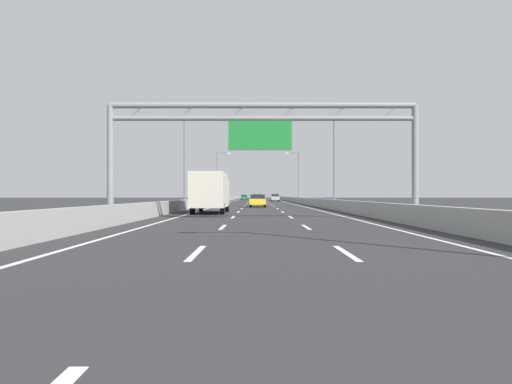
{
  "coord_description": "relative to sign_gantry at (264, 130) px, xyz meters",
  "views": [
    {
      "loc": [
        -0.36,
        1.18,
        1.4
      ],
      "look_at": [
        -0.61,
        58.24,
        1.73
      ],
      "focal_mm": 33.1,
      "sensor_mm": 36.0,
      "label": 1
    }
  ],
  "objects": [
    {
      "name": "lane_dash_right_16",
      "position": [
        1.82,
        121.08,
        -4.85
      ],
      "size": [
        0.16,
        3.0,
        0.01
      ],
      "primitive_type": "cube",
      "color": "white",
      "rests_on": "ground_plane"
    },
    {
      "name": "ground_plane",
      "position": [
        0.02,
        73.58,
        -4.86
      ],
      "size": [
        260.0,
        260.0,
        0.0
      ],
      "primitive_type": "plane",
      "color": "#2D2D30"
    },
    {
      "name": "lane_dash_right_8",
      "position": [
        1.82,
        49.08,
        -4.85
      ],
      "size": [
        0.16,
        3.0,
        0.01
      ],
      "primitive_type": "cube",
      "color": "white",
      "rests_on": "ground_plane"
    },
    {
      "name": "streetlamp_left_mid",
      "position": [
        -7.45,
        23.17,
        0.54
      ],
      "size": [
        2.58,
        0.28,
        9.5
      ],
      "color": "slate",
      "rests_on": "ground_plane"
    },
    {
      "name": "lane_dash_left_12",
      "position": [
        -1.78,
        85.08,
        -4.85
      ],
      "size": [
        0.16,
        3.0,
        0.01
      ],
      "primitive_type": "cube",
      "color": "white",
      "rests_on": "ground_plane"
    },
    {
      "name": "lane_dash_right_3",
      "position": [
        1.82,
        4.08,
        -4.85
      ],
      "size": [
        0.16,
        3.0,
        0.01
      ],
      "primitive_type": "cube",
      "color": "white",
      "rests_on": "ground_plane"
    },
    {
      "name": "lane_dash_right_4",
      "position": [
        1.82,
        13.08,
        -4.85
      ],
      "size": [
        0.16,
        3.0,
        0.01
      ],
      "primitive_type": "cube",
      "color": "white",
      "rests_on": "ground_plane"
    },
    {
      "name": "white_car",
      "position": [
        -0.06,
        59.08,
        -4.09
      ],
      "size": [
        1.9,
        4.7,
        1.49
      ],
      "color": "silver",
      "rests_on": "ground_plane"
    },
    {
      "name": "lane_dash_right_14",
      "position": [
        1.82,
        103.08,
        -4.85
      ],
      "size": [
        0.16,
        3.0,
        0.01
      ],
      "primitive_type": "cube",
      "color": "white",
      "rests_on": "ground_plane"
    },
    {
      "name": "lane_dash_right_1",
      "position": [
        1.82,
        -13.92,
        -4.85
      ],
      "size": [
        0.16,
        3.0,
        0.01
      ],
      "primitive_type": "cube",
      "color": "white",
      "rests_on": "ground_plane"
    },
    {
      "name": "lane_dash_right_13",
      "position": [
        1.82,
        94.08,
        -4.85
      ],
      "size": [
        0.16,
        3.0,
        0.01
      ],
      "primitive_type": "cube",
      "color": "white",
      "rests_on": "ground_plane"
    },
    {
      "name": "lane_dash_left_17",
      "position": [
        -1.78,
        130.08,
        -4.85
      ],
      "size": [
        0.16,
        3.0,
        0.01
      ],
      "primitive_type": "cube",
      "color": "white",
      "rests_on": "ground_plane"
    },
    {
      "name": "yellow_car",
      "position": [
        -0.16,
        28.19,
        -4.13
      ],
      "size": [
        1.8,
        4.2,
        1.42
      ],
      "color": "yellow",
      "rests_on": "ground_plane"
    },
    {
      "name": "lane_dash_left_14",
      "position": [
        -1.78,
        103.08,
        -4.85
      ],
      "size": [
        0.16,
        3.0,
        0.01
      ],
      "primitive_type": "cube",
      "color": "white",
      "rests_on": "ground_plane"
    },
    {
      "name": "lane_dash_right_6",
      "position": [
        1.82,
        31.08,
        -4.85
      ],
      "size": [
        0.16,
        3.0,
        0.01
      ],
      "primitive_type": "cube",
      "color": "white",
      "rests_on": "ground_plane"
    },
    {
      "name": "lane_dash_right_2",
      "position": [
        1.82,
        -4.92,
        -4.85
      ],
      "size": [
        0.16,
        3.0,
        0.01
      ],
      "primitive_type": "cube",
      "color": "white",
      "rests_on": "ground_plane"
    },
    {
      "name": "lane_dash_left_15",
      "position": [
        -1.78,
        112.08,
        -4.85
      ],
      "size": [
        0.16,
        3.0,
        0.01
      ],
      "primitive_type": "cube",
      "color": "white",
      "rests_on": "ground_plane"
    },
    {
      "name": "lane_dash_left_16",
      "position": [
        -1.78,
        121.08,
        -4.85
      ],
      "size": [
        0.16,
        3.0,
        0.01
      ],
      "primitive_type": "cube",
      "color": "white",
      "rests_on": "ground_plane"
    },
    {
      "name": "lane_dash_left_7",
      "position": [
        -1.78,
        40.08,
        -4.85
      ],
      "size": [
        0.16,
        3.0,
        0.01
      ],
      "primitive_type": "cube",
      "color": "white",
      "rests_on": "ground_plane"
    },
    {
      "name": "lane_dash_left_6",
      "position": [
        -1.78,
        31.08,
        -4.85
      ],
      "size": [
        0.16,
        3.0,
        0.01
      ],
      "primitive_type": "cube",
      "color": "white",
      "rests_on": "ground_plane"
    },
    {
      "name": "lane_dash_right_5",
      "position": [
        1.82,
        22.08,
        -4.85
      ],
      "size": [
        0.16,
        3.0,
        0.01
      ],
      "primitive_type": "cube",
      "color": "white",
      "rests_on": "ground_plane"
    },
    {
      "name": "lane_dash_right_9",
      "position": [
        1.82,
        58.08,
        -4.85
      ],
      "size": [
        0.16,
        3.0,
        0.01
      ],
      "primitive_type": "cube",
      "color": "white",
      "rests_on": "ground_plane"
    },
    {
      "name": "edge_line_right",
      "position": [
        5.27,
        61.58,
        -4.85
      ],
      "size": [
        0.16,
        176.0,
        0.01
      ],
      "primitive_type": "cube",
      "color": "white",
      "rests_on": "ground_plane"
    },
    {
      "name": "lane_dash_left_2",
      "position": [
        -1.78,
        -4.92,
        -4.85
      ],
      "size": [
        0.16,
        3.0,
        0.01
      ],
      "primitive_type": "cube",
      "color": "white",
      "rests_on": "ground_plane"
    },
    {
      "name": "lane_dash_left_11",
      "position": [
        -1.78,
        76.08,
        -4.85
      ],
      "size": [
        0.16,
        3.0,
        0.01
      ],
      "primitive_type": "cube",
      "color": "white",
      "rests_on": "ground_plane"
    },
    {
      "name": "streetlamp_right_far",
      "position": [
        7.48,
        63.77,
        0.54
      ],
      "size": [
        2.58,
        0.28,
        9.5
      ],
      "color": "slate",
      "rests_on": "ground_plane"
    },
    {
      "name": "streetlamp_left_far",
      "position": [
        -7.45,
        63.77,
        0.54
      ],
      "size": [
        2.58,
        0.28,
        9.5
      ],
      "color": "slate",
      "rests_on": "ground_plane"
    },
    {
      "name": "lane_dash_left_13",
      "position": [
        -1.78,
        94.08,
        -4.85
      ],
      "size": [
        0.16,
        3.0,
        0.01
      ],
      "primitive_type": "cube",
      "color": "white",
      "rests_on": "ground_plane"
    },
    {
      "name": "lane_dash_right_12",
      "position": [
        1.82,
        85.08,
        -4.85
      ],
      "size": [
        0.16,
        3.0,
        0.01
      ],
      "primitive_type": "cube",
      "color": "white",
      "rests_on": "ground_plane"
    },
    {
      "name": "lane_dash_right_7",
      "position": [
        1.82,
        40.08,
        -4.85
      ],
      "size": [
        0.16,
        3.0,
        0.01
      ],
      "primitive_type": "cube",
      "color": "white",
      "rests_on": "ground_plane"
    },
    {
      "name": "lane_dash_right_10",
      "position": [
        1.82,
        67.08,
        -4.85
      ],
      "size": [
        0.16,
        3.0,
        0.01
      ],
      "primitive_type": "cube",
      "color": "white",
      "rests_on": "ground_plane"
    },
    {
      "name": "box_truck",
      "position": [
        -3.82,
        10.71,
        -3.17
      ],
      "size": [
        2.44,
        7.63,
        3.04
      ],
      "color": "silver",
      "rests_on": "ground_plane"
    },
    {
      "name": "lane_dash_right_17",
      "position": [
        1.82,
        130.08,
        -4.85
      ],
      "size": [
        0.16,
        3.0,
        0.01
      ],
      "primitive_type": "cube",
      "color": "white",
      "rests_on": "ground_plane"
    },
    {
      "name": "lane_dash_right_11",
      "position": [
        1.82,
        76.08,
        -4.85
      ],
      "size": [
        0.16,
        3.0,
        0.01
      ],
      "primitive_type": "cube",
      "color": "white",
      "rests_on": "ground_plane"
    },
    {
      "name": "lane_dash_left_10",
      "position": [
        -1.78,
        67.08,
        -4.85
      ],
      "size": [
        0.16,
        3.0,
        0.01
      ],
      "primitive_type": "cube",
      "color": "white",
      "rests_on": "ground_plane"
    },
    {
      "name": "silver_car",
      "position": [
        3.8,
        76.99,
        -4.06
      ],
      "size": [
        1.76,
        4.25,
        1.56
      ],
      "color": "#A8ADB2",
      "rests_on": "ground_plane"
    },
    {
      "name": "lane_dash_left_3",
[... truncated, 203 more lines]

